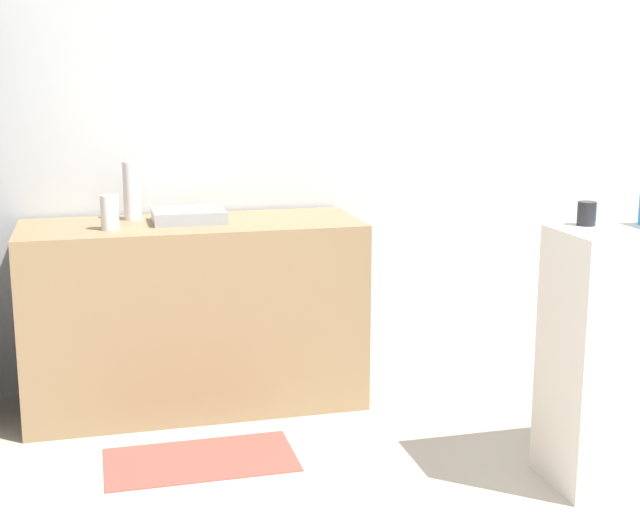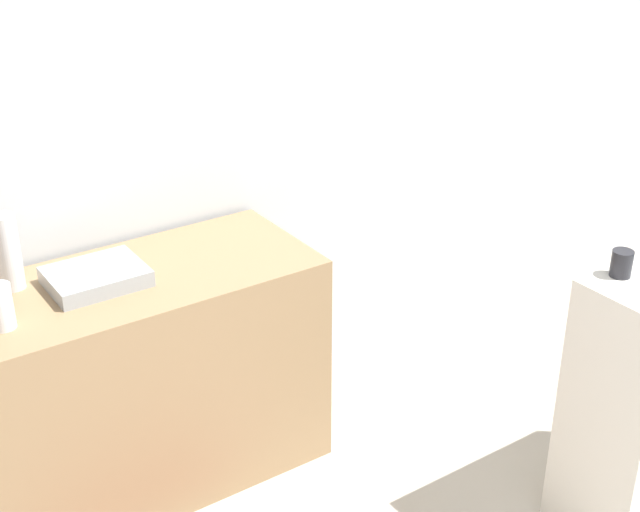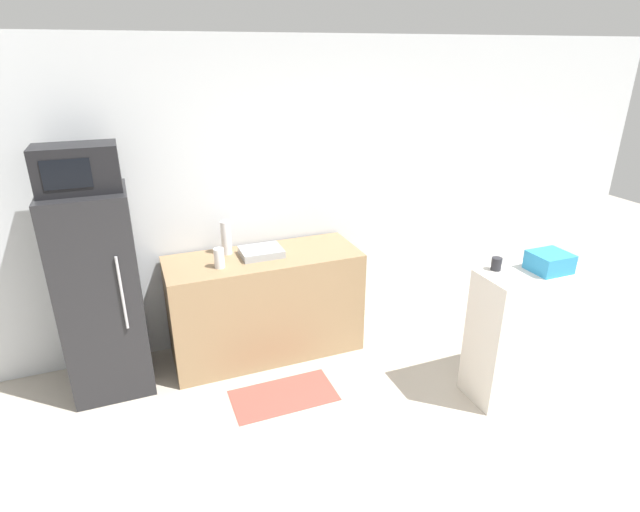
% 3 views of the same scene
% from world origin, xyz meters
% --- Properties ---
extents(wall_back, '(8.00, 0.06, 2.60)m').
position_xyz_m(wall_back, '(0.00, 2.76, 1.30)').
color(wall_back, silver).
rests_on(wall_back, ground_plane).
extents(counter, '(1.60, 0.61, 0.90)m').
position_xyz_m(counter, '(-0.27, 2.39, 0.45)').
color(counter, '#937551').
rests_on(counter, ground_plane).
extents(sink_basin, '(0.34, 0.27, 0.06)m').
position_xyz_m(sink_basin, '(-0.28, 2.41, 0.93)').
color(sink_basin, '#9EA3A8').
rests_on(sink_basin, counter).
extents(bottle_tall, '(0.08, 0.08, 0.28)m').
position_xyz_m(bottle_tall, '(-0.53, 2.55, 1.04)').
color(bottle_tall, silver).
rests_on(bottle_tall, counter).
extents(bottle_short, '(0.08, 0.08, 0.16)m').
position_xyz_m(bottle_short, '(-0.65, 2.29, 0.98)').
color(bottle_short, silver).
rests_on(bottle_short, counter).
extents(jar, '(0.07, 0.07, 0.09)m').
position_xyz_m(jar, '(1.14, 1.26, 1.07)').
color(jar, '#232328').
rests_on(jar, shelf_cabinet).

